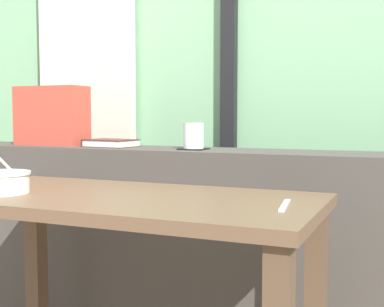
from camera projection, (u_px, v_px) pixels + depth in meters
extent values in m
cube|color=#7AAD7F|center=(247.00, 23.00, 2.53)|extent=(4.80, 0.08, 2.80)
cube|color=beige|center=(86.00, 59.00, 2.78)|extent=(0.56, 0.06, 2.50)
cube|color=black|center=(229.00, 43.00, 2.50)|extent=(0.07, 0.05, 2.60)
cube|color=#423D38|center=(204.00, 253.00, 2.09)|extent=(2.80, 0.30, 0.82)
cube|color=brown|center=(37.00, 277.00, 2.01)|extent=(0.06, 0.06, 0.69)
cube|color=brown|center=(124.00, 201.00, 1.56)|extent=(1.15, 0.57, 0.03)
cube|color=black|center=(194.00, 149.00, 2.05)|extent=(0.10, 0.10, 0.00)
cylinder|color=white|center=(194.00, 136.00, 2.05)|extent=(0.08, 0.08, 0.10)
cylinder|color=gold|center=(194.00, 140.00, 2.05)|extent=(0.07, 0.07, 0.06)
cube|color=#47231E|center=(111.00, 146.00, 2.23)|extent=(0.21, 0.17, 0.00)
cube|color=silver|center=(111.00, 143.00, 2.23)|extent=(0.20, 0.16, 0.03)
cube|color=#47231E|center=(111.00, 140.00, 2.23)|extent=(0.21, 0.17, 0.00)
cube|color=#47231E|center=(93.00, 142.00, 2.28)|extent=(0.02, 0.15, 0.03)
cube|color=#B74233|center=(52.00, 116.00, 2.34)|extent=(0.32, 0.14, 0.26)
cylinder|color=silver|center=(1.00, 182.00, 1.60)|extent=(0.17, 0.17, 0.07)
cylinder|color=silver|center=(0.00, 173.00, 1.59)|extent=(0.18, 0.18, 0.01)
cylinder|color=#9E5B33|center=(1.00, 184.00, 1.60)|extent=(0.15, 0.15, 0.05)
cylinder|color=silver|center=(6.00, 165.00, 1.62)|extent=(0.04, 0.12, 0.13)
ellipsoid|color=silver|center=(11.00, 177.00, 1.64)|extent=(0.03, 0.05, 0.01)
cube|color=silver|center=(285.00, 205.00, 1.37)|extent=(0.04, 0.17, 0.01)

